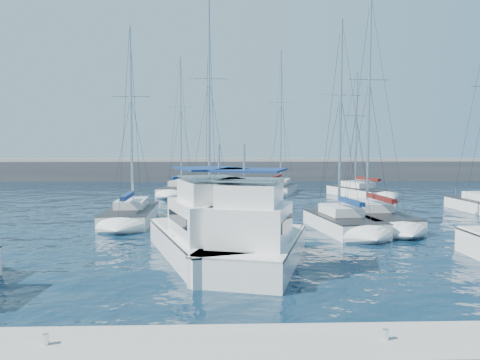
{
  "coord_description": "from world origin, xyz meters",
  "views": [
    {
      "loc": [
        -3.86,
        -21.73,
        5.18
      ],
      "look_at": [
        -2.76,
        9.37,
        3.0
      ],
      "focal_mm": 35.0,
      "sensor_mm": 36.0,
      "label": 1
    }
  ],
  "objects_px": {
    "motor_yacht_stbd_inner": "(254,242)",
    "sailboat_back_c": "(360,192)",
    "sailboat_mid_a": "(131,214)",
    "sailboat_mid_d": "(371,217)",
    "sailboat_mid_b": "(210,215)",
    "sailboat_mid_c": "(343,222)",
    "sailboat_back_a": "(180,190)",
    "sailboat_back_b": "(279,188)",
    "motor_yacht_port_inner": "(205,235)"
  },
  "relations": [
    {
      "from": "sailboat_mid_d",
      "to": "sailboat_back_b",
      "type": "relative_size",
      "value": 0.94
    },
    {
      "from": "sailboat_mid_c",
      "to": "sailboat_back_b",
      "type": "bearing_deg",
      "value": 84.49
    },
    {
      "from": "motor_yacht_port_inner",
      "to": "sailboat_mid_b",
      "type": "distance_m",
      "value": 10.88
    },
    {
      "from": "sailboat_mid_c",
      "to": "sailboat_back_a",
      "type": "distance_m",
      "value": 26.09
    },
    {
      "from": "sailboat_mid_a",
      "to": "sailboat_back_a",
      "type": "height_order",
      "value": "sailboat_back_a"
    },
    {
      "from": "motor_yacht_stbd_inner",
      "to": "sailboat_back_a",
      "type": "distance_m",
      "value": 32.32
    },
    {
      "from": "sailboat_back_b",
      "to": "motor_yacht_port_inner",
      "type": "bearing_deg",
      "value": -86.91
    },
    {
      "from": "motor_yacht_port_inner",
      "to": "motor_yacht_stbd_inner",
      "type": "bearing_deg",
      "value": -52.2
    },
    {
      "from": "sailboat_back_b",
      "to": "sailboat_mid_a",
      "type": "bearing_deg",
      "value": -106.06
    },
    {
      "from": "sailboat_back_a",
      "to": "sailboat_mid_d",
      "type": "bearing_deg",
      "value": -46.3
    },
    {
      "from": "sailboat_mid_d",
      "to": "sailboat_back_b",
      "type": "xyz_separation_m",
      "value": [
        -3.54,
        22.3,
        0.01
      ]
    },
    {
      "from": "sailboat_mid_c",
      "to": "motor_yacht_stbd_inner",
      "type": "bearing_deg",
      "value": -132.97
    },
    {
      "from": "sailboat_mid_d",
      "to": "sailboat_back_a",
      "type": "relative_size",
      "value": 1.01
    },
    {
      "from": "sailboat_mid_a",
      "to": "sailboat_mid_d",
      "type": "height_order",
      "value": "sailboat_mid_d"
    },
    {
      "from": "sailboat_mid_b",
      "to": "sailboat_back_c",
      "type": "xyz_separation_m",
      "value": [
        15.24,
        16.38,
        -0.03
      ]
    },
    {
      "from": "sailboat_mid_a",
      "to": "sailboat_back_b",
      "type": "relative_size",
      "value": 0.84
    },
    {
      "from": "sailboat_mid_b",
      "to": "sailboat_back_a",
      "type": "distance_m",
      "value": 19.76
    },
    {
      "from": "sailboat_back_b",
      "to": "sailboat_back_a",
      "type": "bearing_deg",
      "value": -156.32
    },
    {
      "from": "motor_yacht_port_inner",
      "to": "sailboat_mid_a",
      "type": "relative_size",
      "value": 0.74
    },
    {
      "from": "sailboat_mid_a",
      "to": "sailboat_back_b",
      "type": "distance_m",
      "value": 24.2
    },
    {
      "from": "motor_yacht_stbd_inner",
      "to": "sailboat_mid_d",
      "type": "distance_m",
      "value": 13.95
    },
    {
      "from": "sailboat_mid_c",
      "to": "sailboat_back_c",
      "type": "distance_m",
      "value": 21.2
    },
    {
      "from": "sailboat_back_a",
      "to": "sailboat_back_b",
      "type": "xyz_separation_m",
      "value": [
        11.22,
        1.52,
        0.01
      ]
    },
    {
      "from": "sailboat_mid_a",
      "to": "sailboat_back_a",
      "type": "distance_m",
      "value": 19.06
    },
    {
      "from": "sailboat_mid_b",
      "to": "motor_yacht_stbd_inner",
      "type": "bearing_deg",
      "value": -85.65
    },
    {
      "from": "motor_yacht_stbd_inner",
      "to": "sailboat_mid_c",
      "type": "relative_size",
      "value": 0.63
    },
    {
      "from": "sailboat_back_a",
      "to": "sailboat_back_c",
      "type": "distance_m",
      "value": 19.4
    },
    {
      "from": "motor_yacht_stbd_inner",
      "to": "sailboat_back_c",
      "type": "relative_size",
      "value": 0.63
    },
    {
      "from": "sailboat_mid_b",
      "to": "sailboat_back_c",
      "type": "height_order",
      "value": "sailboat_mid_b"
    },
    {
      "from": "motor_yacht_port_inner",
      "to": "motor_yacht_stbd_inner",
      "type": "height_order",
      "value": "same"
    },
    {
      "from": "sailboat_back_a",
      "to": "sailboat_back_b",
      "type": "bearing_deg",
      "value": 16.04
    },
    {
      "from": "sailboat_back_a",
      "to": "sailboat_mid_a",
      "type": "bearing_deg",
      "value": -86.53
    },
    {
      "from": "sailboat_mid_b",
      "to": "sailboat_mid_c",
      "type": "xyz_separation_m",
      "value": [
        8.31,
        -3.67,
        -0.01
      ]
    },
    {
      "from": "sailboat_mid_b",
      "to": "sailboat_mid_d",
      "type": "relative_size",
      "value": 1.02
    },
    {
      "from": "sailboat_mid_b",
      "to": "sailboat_mid_d",
      "type": "height_order",
      "value": "sailboat_mid_b"
    },
    {
      "from": "sailboat_back_a",
      "to": "motor_yacht_port_inner",
      "type": "bearing_deg",
      "value": -74.21
    },
    {
      "from": "sailboat_mid_b",
      "to": "sailboat_back_a",
      "type": "bearing_deg",
      "value": 95.68
    },
    {
      "from": "motor_yacht_stbd_inner",
      "to": "sailboat_back_c",
      "type": "distance_m",
      "value": 31.56
    },
    {
      "from": "sailboat_mid_d",
      "to": "sailboat_back_c",
      "type": "height_order",
      "value": "sailboat_mid_d"
    },
    {
      "from": "sailboat_mid_c",
      "to": "sailboat_mid_d",
      "type": "bearing_deg",
      "value": 34.03
    },
    {
      "from": "sailboat_mid_a",
      "to": "sailboat_back_a",
      "type": "relative_size",
      "value": 0.9
    },
    {
      "from": "motor_yacht_stbd_inner",
      "to": "sailboat_mid_a",
      "type": "xyz_separation_m",
      "value": [
        -7.75,
        12.73,
        -0.62
      ]
    },
    {
      "from": "sailboat_mid_b",
      "to": "sailboat_back_c",
      "type": "relative_size",
      "value": 1.18
    },
    {
      "from": "motor_yacht_port_inner",
      "to": "sailboat_back_c",
      "type": "distance_m",
      "value": 31.2
    },
    {
      "from": "motor_yacht_port_inner",
      "to": "sailboat_mid_c",
      "type": "bearing_deg",
      "value": 23.37
    },
    {
      "from": "motor_yacht_port_inner",
      "to": "sailboat_mid_d",
      "type": "distance_m",
      "value": 14.36
    },
    {
      "from": "motor_yacht_port_inner",
      "to": "sailboat_mid_c",
      "type": "xyz_separation_m",
      "value": [
        8.28,
        7.2,
        -0.61
      ]
    },
    {
      "from": "motor_yacht_port_inner",
      "to": "sailboat_mid_b",
      "type": "bearing_deg",
      "value": 72.56
    },
    {
      "from": "sailboat_back_c",
      "to": "motor_yacht_stbd_inner",
      "type": "bearing_deg",
      "value": -131.06
    },
    {
      "from": "sailboat_mid_c",
      "to": "sailboat_mid_a",
      "type": "bearing_deg",
      "value": 155.85
    }
  ]
}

